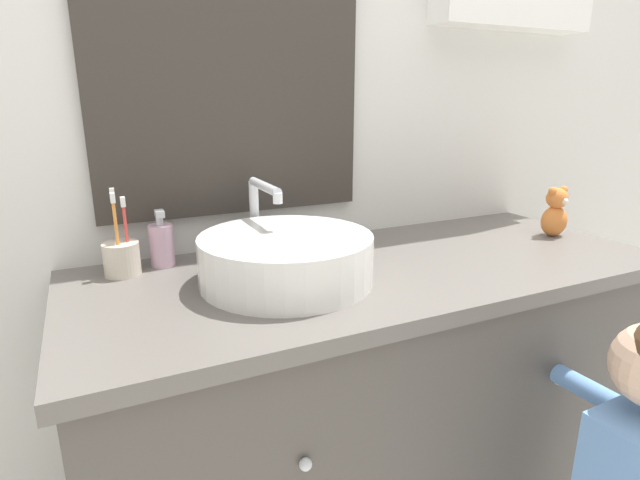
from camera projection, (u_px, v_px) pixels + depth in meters
The scene contains 6 objects.
wall_back at pixel (332, 89), 1.39m from camera, with size 3.20×0.18×2.50m.
vanity_counter at pixel (374, 418), 1.34m from camera, with size 1.45×0.60×0.88m.
sink_basin at pixel (286, 257), 1.10m from camera, with size 0.38×0.44×0.21m.
toothbrush_holder at pixel (122, 256), 1.14m from camera, with size 0.08×0.08×0.20m.
soap_dispenser at pixel (162, 244), 1.20m from camera, with size 0.06×0.06×0.14m.
teddy_bear at pixel (555, 213), 1.46m from camera, with size 0.08×0.07×0.15m.
Camera 1 is at (-0.63, -0.68, 1.27)m, focal length 28.00 mm.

